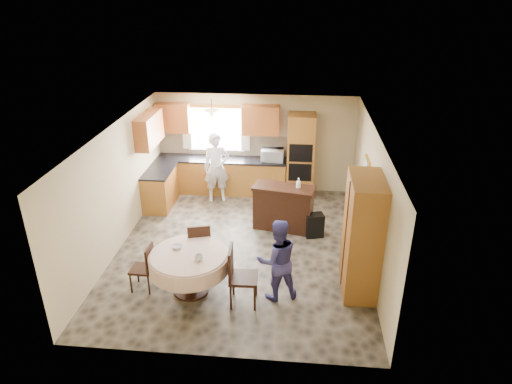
{
  "coord_description": "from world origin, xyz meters",
  "views": [
    {
      "loc": [
        1.05,
        -7.97,
        5.01
      ],
      "look_at": [
        0.27,
        0.3,
        1.15
      ],
      "focal_mm": 32.0,
      "sensor_mm": 36.0,
      "label": 1
    }
  ],
  "objects_px": {
    "dining_table": "(189,262)",
    "chair_back": "(200,244)",
    "cupboard": "(362,236)",
    "chair_right": "(238,273)",
    "sideboard": "(283,209)",
    "chair_left": "(145,266)",
    "person_dining": "(277,260)",
    "oven_tower": "(301,156)",
    "person_sink": "(217,168)"
  },
  "relations": [
    {
      "from": "cupboard",
      "to": "chair_back",
      "type": "xyz_separation_m",
      "value": [
        -2.9,
        0.28,
        -0.5
      ]
    },
    {
      "from": "sideboard",
      "to": "dining_table",
      "type": "distance_m",
      "value": 2.88
    },
    {
      "from": "dining_table",
      "to": "person_dining",
      "type": "distance_m",
      "value": 1.52
    },
    {
      "from": "person_dining",
      "to": "chair_back",
      "type": "bearing_deg",
      "value": -42.89
    },
    {
      "from": "cupboard",
      "to": "chair_back",
      "type": "relative_size",
      "value": 2.11
    },
    {
      "from": "dining_table",
      "to": "sideboard",
      "type": "bearing_deg",
      "value": 58.11
    },
    {
      "from": "cupboard",
      "to": "person_dining",
      "type": "bearing_deg",
      "value": -164.57
    },
    {
      "from": "chair_left",
      "to": "sideboard",
      "type": "bearing_deg",
      "value": 138.5
    },
    {
      "from": "sideboard",
      "to": "chair_left",
      "type": "distance_m",
      "value": 3.36
    },
    {
      "from": "person_sink",
      "to": "chair_left",
      "type": "bearing_deg",
      "value": -115.44
    },
    {
      "from": "dining_table",
      "to": "chair_right",
      "type": "relative_size",
      "value": 1.28
    },
    {
      "from": "sideboard",
      "to": "chair_back",
      "type": "xyz_separation_m",
      "value": [
        -1.49,
        -1.76,
        0.09
      ]
    },
    {
      "from": "oven_tower",
      "to": "chair_left",
      "type": "distance_m",
      "value": 5.0
    },
    {
      "from": "oven_tower",
      "to": "chair_back",
      "type": "bearing_deg",
      "value": -117.48
    },
    {
      "from": "cupboard",
      "to": "chair_right",
      "type": "height_order",
      "value": "cupboard"
    },
    {
      "from": "chair_back",
      "to": "sideboard",
      "type": "bearing_deg",
      "value": -146.01
    },
    {
      "from": "chair_back",
      "to": "person_dining",
      "type": "distance_m",
      "value": 1.64
    },
    {
      "from": "dining_table",
      "to": "oven_tower",
      "type": "bearing_deg",
      "value": 66.1
    },
    {
      "from": "dining_table",
      "to": "chair_right",
      "type": "xyz_separation_m",
      "value": [
        0.88,
        -0.21,
        -0.02
      ]
    },
    {
      "from": "chair_right",
      "to": "person_sink",
      "type": "bearing_deg",
      "value": 13.0
    },
    {
      "from": "sideboard",
      "to": "chair_back",
      "type": "bearing_deg",
      "value": -118.77
    },
    {
      "from": "chair_right",
      "to": "person_sink",
      "type": "relative_size",
      "value": 0.62
    },
    {
      "from": "chair_right",
      "to": "chair_back",
      "type": "bearing_deg",
      "value": 41.46
    },
    {
      "from": "cupboard",
      "to": "chair_back",
      "type": "distance_m",
      "value": 2.96
    },
    {
      "from": "sideboard",
      "to": "chair_left",
      "type": "bearing_deg",
      "value": -122.21
    },
    {
      "from": "chair_left",
      "to": "chair_right",
      "type": "distance_m",
      "value": 1.69
    },
    {
      "from": "oven_tower",
      "to": "cupboard",
      "type": "relative_size",
      "value": 1.0
    },
    {
      "from": "chair_right",
      "to": "dining_table",
      "type": "bearing_deg",
      "value": 74.52
    },
    {
      "from": "chair_back",
      "to": "chair_right",
      "type": "xyz_separation_m",
      "value": [
        0.84,
        -0.9,
        0.04
      ]
    },
    {
      "from": "sideboard",
      "to": "chair_right",
      "type": "distance_m",
      "value": 2.74
    },
    {
      "from": "sideboard",
      "to": "dining_table",
      "type": "relative_size",
      "value": 0.95
    },
    {
      "from": "cupboard",
      "to": "person_sink",
      "type": "height_order",
      "value": "cupboard"
    },
    {
      "from": "chair_back",
      "to": "person_dining",
      "type": "relative_size",
      "value": 0.68
    },
    {
      "from": "dining_table",
      "to": "cupboard",
      "type": "bearing_deg",
      "value": 7.85
    },
    {
      "from": "oven_tower",
      "to": "person_dining",
      "type": "xyz_separation_m",
      "value": [
        -0.35,
        -4.19,
        -0.32
      ]
    },
    {
      "from": "sideboard",
      "to": "chair_left",
      "type": "xyz_separation_m",
      "value": [
        -2.32,
        -2.43,
        0.01
      ]
    },
    {
      "from": "dining_table",
      "to": "chair_back",
      "type": "bearing_deg",
      "value": 87.3
    },
    {
      "from": "cupboard",
      "to": "sideboard",
      "type": "bearing_deg",
      "value": 124.67
    },
    {
      "from": "cupboard",
      "to": "person_sink",
      "type": "xyz_separation_m",
      "value": [
        -3.1,
        3.32,
        -0.19
      ]
    },
    {
      "from": "chair_back",
      "to": "person_sink",
      "type": "bearing_deg",
      "value": -102.06
    },
    {
      "from": "chair_left",
      "to": "person_sink",
      "type": "distance_m",
      "value": 3.78
    },
    {
      "from": "oven_tower",
      "to": "chair_back",
      "type": "height_order",
      "value": "oven_tower"
    },
    {
      "from": "chair_left",
      "to": "chair_right",
      "type": "xyz_separation_m",
      "value": [
        1.67,
        -0.23,
        0.11
      ]
    },
    {
      "from": "dining_table",
      "to": "chair_back",
      "type": "xyz_separation_m",
      "value": [
        0.03,
        0.68,
        -0.06
      ]
    },
    {
      "from": "sideboard",
      "to": "person_sink",
      "type": "relative_size",
      "value": 0.76
    },
    {
      "from": "oven_tower",
      "to": "cupboard",
      "type": "xyz_separation_m",
      "value": [
        1.07,
        -3.8,
        -0.0
      ]
    },
    {
      "from": "sideboard",
      "to": "person_dining",
      "type": "distance_m",
      "value": 2.45
    },
    {
      "from": "cupboard",
      "to": "person_dining",
      "type": "distance_m",
      "value": 1.51
    },
    {
      "from": "person_dining",
      "to": "person_sink",
      "type": "bearing_deg",
      "value": -84.19
    },
    {
      "from": "oven_tower",
      "to": "person_sink",
      "type": "relative_size",
      "value": 1.23
    }
  ]
}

